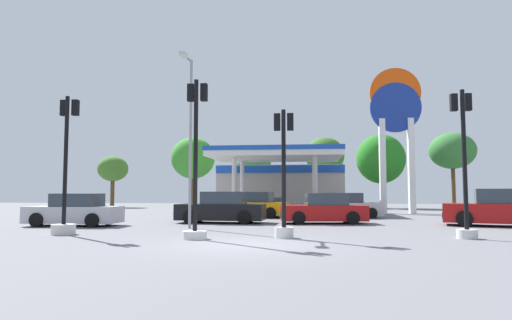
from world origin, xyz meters
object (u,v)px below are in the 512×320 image
object	(u,v)px
car_4	(323,210)
tree_0	(113,169)
car_2	(345,206)
tree_4	(381,159)
car_5	(75,211)
traffic_signal_2	(196,178)
tree_5	(452,151)
car_1	(500,209)
car_0	(253,206)
tree_3	(325,156)
tree_2	(254,164)
corner_streetlamp	(189,125)
station_pole_sign	(396,123)
traffic_signal_3	(284,186)
traffic_signal_0	(464,176)
traffic_signal_1	(65,192)
tree_1	(193,158)
car_3	(222,209)

from	to	relation	value
car_4	tree_0	world-z (taller)	tree_0
car_2	tree_4	bearing A→B (deg)	73.79
car_5	tree_4	world-z (taller)	tree_4
traffic_signal_2	tree_4	world-z (taller)	tree_4
tree_4	tree_5	bearing A→B (deg)	-3.98
car_5	car_1	bearing A→B (deg)	5.98
car_0	car_1	xyz separation A→B (m)	(11.49, -5.45, 0.06)
tree_3	tree_2	bearing A→B (deg)	-156.98
car_4	corner_streetlamp	xyz separation A→B (m)	(-5.55, -3.72, 3.57)
car_0	car_5	bearing A→B (deg)	-133.37
station_pole_sign	tree_5	size ratio (longest dim) A/B	1.49
traffic_signal_3	car_4	bearing A→B (deg)	77.31
car_1	traffic_signal_0	world-z (taller)	traffic_signal_0
car_4	tree_3	distance (m)	23.45
tree_0	tree_5	size ratio (longest dim) A/B	0.73
car_1	tree_5	bearing A→B (deg)	77.20
traffic_signal_0	tree_5	bearing A→B (deg)	73.14
car_5	corner_streetlamp	distance (m)	6.51
traffic_signal_1	corner_streetlamp	distance (m)	5.40
traffic_signal_1	tree_0	distance (m)	29.30
traffic_signal_3	tree_0	world-z (taller)	tree_0
traffic_signal_1	traffic_signal_2	size ratio (longest dim) A/B	0.96
car_1	car_5	xyz separation A→B (m)	(-18.47, -1.93, -0.09)
tree_5	tree_2	bearing A→B (deg)	-179.12
car_5	tree_2	distance (m)	23.80
tree_4	tree_2	bearing A→B (deg)	-176.54
car_0	car_1	world-z (taller)	car_1
traffic_signal_2	traffic_signal_3	size ratio (longest dim) A/B	1.22
car_1	tree_1	bearing A→B (deg)	131.13
car_0	tree_3	distance (m)	19.60
car_2	traffic_signal_3	size ratio (longest dim) A/B	1.02
traffic_signal_2	car_2	bearing A→B (deg)	64.90
car_4	tree_4	world-z (taller)	tree_4
tree_4	car_1	bearing A→B (deg)	-86.17
car_4	traffic_signal_2	size ratio (longest dim) A/B	0.82
car_2	traffic_signal_2	bearing A→B (deg)	-115.10
car_4	tree_1	distance (m)	25.12
car_2	car_3	distance (m)	8.02
car_4	tree_2	size ratio (longest dim) A/B	0.74
car_3	tree_1	world-z (taller)	tree_1
tree_5	car_0	bearing A→B (deg)	-135.85
tree_1	tree_5	bearing A→B (deg)	-2.80
traffic_signal_3	tree_1	world-z (taller)	tree_1
car_2	car_5	xyz separation A→B (m)	(-12.34, -7.60, -0.01)
car_0	traffic_signal_1	world-z (taller)	traffic_signal_1
traffic_signal_2	tree_1	world-z (taller)	tree_1
car_3	corner_streetlamp	bearing A→B (deg)	-100.81
traffic_signal_3	tree_5	bearing A→B (deg)	62.87
tree_3	corner_streetlamp	xyz separation A→B (m)	(-6.54, -26.71, -0.90)
traffic_signal_2	tree_4	xyz separation A→B (m)	(10.39, 28.29, 2.65)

